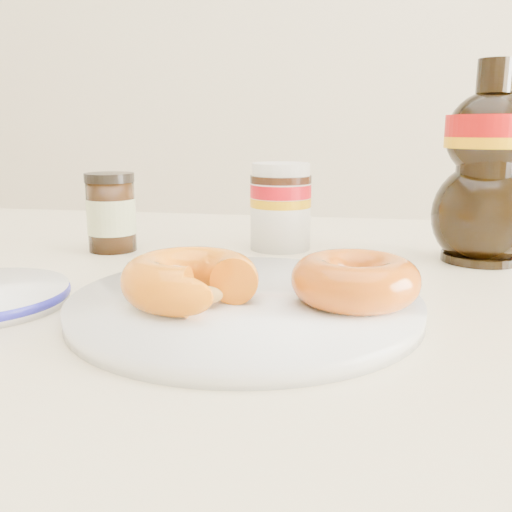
% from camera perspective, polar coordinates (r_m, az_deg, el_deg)
% --- Properties ---
extents(dining_table, '(1.40, 0.90, 0.75)m').
position_cam_1_polar(dining_table, '(0.54, 0.41, -12.28)').
color(dining_table, beige).
rests_on(dining_table, ground).
extents(plate, '(0.28, 0.28, 0.01)m').
position_cam_1_polar(plate, '(0.45, -1.11, -4.80)').
color(plate, white).
rests_on(plate, dining_table).
extents(donut_bitten, '(0.11, 0.11, 0.04)m').
position_cam_1_polar(donut_bitten, '(0.43, -6.59, -2.33)').
color(donut_bitten, orange).
rests_on(donut_bitten, plate).
extents(donut_whole, '(0.12, 0.12, 0.03)m').
position_cam_1_polar(donut_whole, '(0.44, 9.89, -2.36)').
color(donut_whole, '#B0380B').
rests_on(donut_whole, plate).
extents(nutella_jar, '(0.07, 0.07, 0.10)m').
position_cam_1_polar(nutella_jar, '(0.68, 2.48, 5.32)').
color(nutella_jar, white).
rests_on(nutella_jar, dining_table).
extents(syrup_bottle, '(0.13, 0.13, 0.21)m').
position_cam_1_polar(syrup_bottle, '(0.66, 22.14, 8.54)').
color(syrup_bottle, black).
rests_on(syrup_bottle, dining_table).
extents(dark_jar, '(0.06, 0.06, 0.09)m').
position_cam_1_polar(dark_jar, '(0.69, -14.28, 4.18)').
color(dark_jar, black).
rests_on(dark_jar, dining_table).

